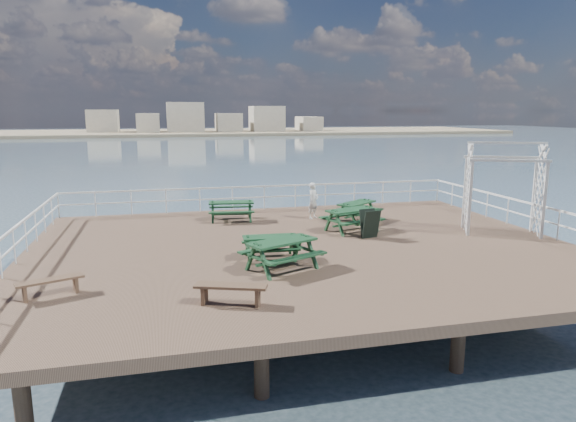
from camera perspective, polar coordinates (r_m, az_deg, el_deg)
The scene contains 13 objects.
ground at distance 17.33m, azimuth 1.75°, elevation -4.36°, with size 18.00×14.00×0.30m, color brown.
sea_backdrop at distance 151.21m, azimuth -7.31°, elevation 9.10°, with size 300.00×300.00×9.20m.
railing at distance 19.51m, azimuth -0.44°, elevation 0.47°, with size 17.77×13.76×1.10m.
picnic_table_a at distance 21.29m, azimuth -6.32°, elevation 0.47°, with size 1.99×1.67×0.89m.
picnic_table_b at distance 19.42m, azimuth 7.10°, elevation -0.46°, with size 2.34×2.10×0.95m.
picnic_table_c at distance 21.24m, azimuth 7.63°, elevation 0.41°, with size 2.34×2.25×0.89m.
picnic_table_d at distance 15.69m, azimuth -1.98°, elevation -3.50°, with size 1.74×1.44×0.81m.
picnic_table_e at distance 14.60m, azimuth -0.67°, elevation -4.17°, with size 2.49×2.29×0.98m.
flat_bench_near at distance 12.16m, azimuth -6.37°, elevation -8.69°, with size 1.73×0.95×0.49m.
flat_bench_far at distance 13.88m, azimuth -24.91°, elevation -7.30°, with size 1.57×0.90×0.44m.
trellis_arbor at distance 20.40m, azimuth 22.78°, elevation 1.84°, with size 3.06×2.45×3.37m.
sandwich_board at distance 18.47m, azimuth 9.06°, elevation -1.44°, with size 0.70×0.57×1.04m.
person at distance 21.54m, azimuth 2.83°, elevation 1.16°, with size 0.55×0.36×1.52m, color silver.
Camera 1 is at (-4.46, -16.10, 4.46)m, focal length 32.00 mm.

